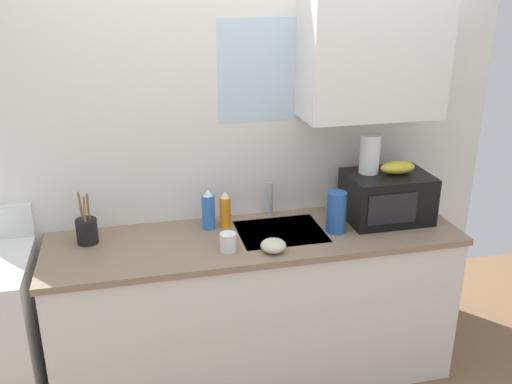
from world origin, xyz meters
name	(u,v)px	position (x,y,z in m)	size (l,w,h in m)	color
kitchen_wall_assembly	(262,139)	(0.11, 0.32, 1.34)	(2.98, 0.42, 2.50)	white
counter_unit	(256,306)	(0.00, 0.00, 0.46)	(2.21, 0.63, 0.90)	white
sink_faucet	(271,199)	(0.14, 0.24, 1.00)	(0.03, 0.03, 0.21)	#B2B5BA
microwave	(387,197)	(0.77, 0.05, 1.04)	(0.46, 0.35, 0.27)	black
banana_bunch	(398,167)	(0.82, 0.05, 1.20)	(0.20, 0.11, 0.07)	gold
paper_towel_roll	(370,154)	(0.67, 0.10, 1.28)	(0.11, 0.11, 0.22)	white
dish_soap_bottle_orange	(225,210)	(-0.14, 0.15, 1.00)	(0.06, 0.06, 0.21)	orange
dish_soap_bottle_blue	(208,210)	(-0.23, 0.15, 1.01)	(0.07, 0.07, 0.23)	blue
cereal_canister	(336,212)	(0.43, -0.05, 1.01)	(0.10, 0.10, 0.23)	#2659A5
mug_white	(228,242)	(-0.18, -0.14, 0.95)	(0.08, 0.08, 0.10)	white
utensil_crock	(87,230)	(-0.87, 0.12, 0.97)	(0.11, 0.11, 0.29)	black
small_bowl	(273,246)	(0.04, -0.20, 0.93)	(0.13, 0.13, 0.07)	beige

